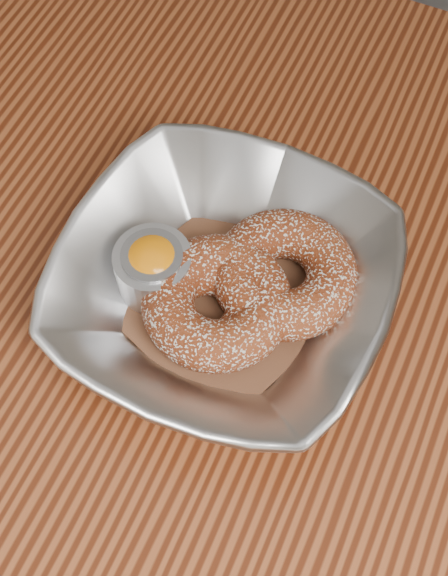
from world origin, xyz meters
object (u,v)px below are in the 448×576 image
at_px(serving_bowl, 224,288).
at_px(ramekin, 153,268).
at_px(table, 98,326).
at_px(donut_front, 207,309).
at_px(donut_back, 284,274).
at_px(donut_extra, 217,302).

height_order(serving_bowl, ramekin, serving_bowl).
xyz_separation_m(table, serving_bowl, (0.12, 0.02, 0.13)).
bearing_deg(donut_front, table, 178.58).
relative_size(table, donut_front, 13.20).
bearing_deg(donut_back, ramekin, -157.96).
bearing_deg(donut_extra, donut_front, -127.19).
bearing_deg(ramekin, donut_extra, -6.31).
bearing_deg(donut_front, donut_extra, 52.81).
distance_m(serving_bowl, ramekin, 0.06).
distance_m(table, donut_extra, 0.17).
bearing_deg(donut_front, ramekin, 165.44).
relative_size(donut_extra, ramekin, 1.90).
bearing_deg(donut_extra, serving_bowl, 89.59).
height_order(serving_bowl, donut_extra, serving_bowl).
relative_size(donut_front, donut_extra, 0.82).
bearing_deg(donut_back, serving_bowl, -140.12).
bearing_deg(donut_extra, ramekin, 173.69).
bearing_deg(table, serving_bowl, 8.20).
xyz_separation_m(serving_bowl, donut_back, (0.04, 0.03, -0.00)).
bearing_deg(serving_bowl, ramekin, -173.04).
height_order(serving_bowl, donut_back, serving_bowl).
height_order(serving_bowl, donut_front, serving_bowl).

